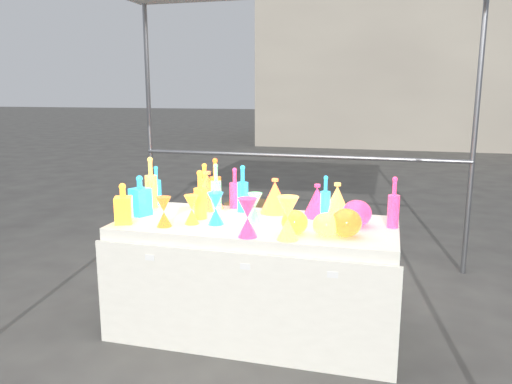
% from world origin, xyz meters
% --- Properties ---
extents(ground, '(80.00, 80.00, 0.00)m').
position_xyz_m(ground, '(0.00, 0.00, 0.00)').
color(ground, '#63615B').
rests_on(ground, ground).
extents(display_table, '(1.84, 0.83, 0.75)m').
position_xyz_m(display_table, '(0.00, -0.01, 0.37)').
color(display_table, white).
rests_on(display_table, ground).
extents(background_building, '(14.00, 6.00, 6.00)m').
position_xyz_m(background_building, '(4.00, 14.00, 3.00)').
color(background_building, '#B1A794').
rests_on(background_building, ground).
extents(cardboard_box_closed, '(0.60, 0.49, 0.39)m').
position_xyz_m(cardboard_box_closed, '(-0.60, 2.13, 0.19)').
color(cardboard_box_closed, olive).
rests_on(cardboard_box_closed, ground).
extents(cardboard_box_flat, '(0.79, 0.59, 0.06)m').
position_xyz_m(cardboard_box_flat, '(-0.01, 2.02, 0.03)').
color(cardboard_box_flat, olive).
rests_on(cardboard_box_flat, ground).
extents(bottle_0, '(0.11, 0.11, 0.32)m').
position_xyz_m(bottle_0, '(-0.49, 0.35, 0.91)').
color(bottle_0, red).
rests_on(bottle_0, display_table).
extents(bottle_1, '(0.09, 0.09, 0.29)m').
position_xyz_m(bottle_1, '(-0.85, 0.30, 0.90)').
color(bottle_1, '#177E19').
rests_on(bottle_1, display_table).
extents(bottle_2, '(0.08, 0.08, 0.37)m').
position_xyz_m(bottle_2, '(-0.37, 0.27, 0.94)').
color(bottle_2, gold).
rests_on(bottle_2, display_table).
extents(bottle_3, '(0.08, 0.08, 0.30)m').
position_xyz_m(bottle_3, '(-0.25, 0.35, 0.90)').
color(bottle_3, '#1E44B1').
rests_on(bottle_3, display_table).
extents(bottle_4, '(0.10, 0.10, 0.37)m').
position_xyz_m(bottle_4, '(-0.85, 0.21, 0.94)').
color(bottle_4, '#12735E').
rests_on(bottle_4, display_table).
extents(bottle_5, '(0.08, 0.08, 0.34)m').
position_xyz_m(bottle_5, '(-0.36, 0.23, 0.92)').
color(bottle_5, '#D72BAB').
rests_on(bottle_5, display_table).
extents(bottle_6, '(0.11, 0.11, 0.33)m').
position_xyz_m(bottle_6, '(-0.38, -0.01, 0.91)').
color(bottle_6, red).
rests_on(bottle_6, display_table).
extents(bottle_7, '(0.10, 0.10, 0.33)m').
position_xyz_m(bottle_7, '(-0.17, 0.26, 0.92)').
color(bottle_7, '#177E19').
rests_on(bottle_7, display_table).
extents(decanter_0, '(0.14, 0.14, 0.26)m').
position_xyz_m(decanter_0, '(-0.81, -0.25, 0.88)').
color(decanter_0, red).
rests_on(decanter_0, display_table).
extents(decanter_2, '(0.15, 0.15, 0.28)m').
position_xyz_m(decanter_2, '(-0.81, -0.03, 0.89)').
color(decanter_2, '#177E19').
rests_on(decanter_2, display_table).
extents(hourglass_0, '(0.12, 0.12, 0.19)m').
position_xyz_m(hourglass_0, '(-0.53, -0.25, 0.84)').
color(hourglass_0, gold).
rests_on(hourglass_0, display_table).
extents(hourglass_1, '(0.13, 0.13, 0.23)m').
position_xyz_m(hourglass_1, '(0.04, -0.34, 0.87)').
color(hourglass_1, '#1E44B1').
rests_on(hourglass_1, display_table).
extents(hourglass_2, '(0.16, 0.16, 0.25)m').
position_xyz_m(hourglass_2, '(0.28, -0.33, 0.88)').
color(hourglass_2, '#12735E').
rests_on(hourglass_2, display_table).
extents(hourglass_3, '(0.10, 0.10, 0.19)m').
position_xyz_m(hourglass_3, '(-0.01, -0.01, 0.85)').
color(hourglass_3, '#D72BAB').
rests_on(hourglass_3, display_table).
extents(hourglass_4, '(0.11, 0.11, 0.19)m').
position_xyz_m(hourglass_4, '(-0.39, -0.15, 0.84)').
color(hourglass_4, red).
rests_on(hourglass_4, display_table).
extents(hourglass_5, '(0.12, 0.12, 0.21)m').
position_xyz_m(hourglass_5, '(-0.23, -0.12, 0.85)').
color(hourglass_5, '#177E19').
rests_on(hourglass_5, display_table).
extents(globe_0, '(0.21, 0.21, 0.13)m').
position_xyz_m(globe_0, '(0.29, -0.20, 0.81)').
color(globe_0, red).
rests_on(globe_0, display_table).
extents(globe_1, '(0.19, 0.19, 0.13)m').
position_xyz_m(globe_1, '(0.48, -0.21, 0.81)').
color(globe_1, '#12735E').
rests_on(globe_1, display_table).
extents(globe_2, '(0.24, 0.24, 0.15)m').
position_xyz_m(globe_2, '(0.59, -0.18, 0.82)').
color(globe_2, gold).
rests_on(globe_2, display_table).
extents(globe_3, '(0.22, 0.22, 0.15)m').
position_xyz_m(globe_3, '(0.64, 0.07, 0.82)').
color(globe_3, '#1E44B1').
rests_on(globe_3, display_table).
extents(lampshade_0, '(0.26, 0.26, 0.27)m').
position_xyz_m(lampshade_0, '(-0.44, 0.28, 0.89)').
color(lampshade_0, yellow).
rests_on(lampshade_0, display_table).
extents(lampshade_1, '(0.21, 0.21, 0.24)m').
position_xyz_m(lampshade_1, '(0.06, 0.28, 0.87)').
color(lampshade_1, yellow).
rests_on(lampshade_1, display_table).
extents(lampshade_2, '(0.20, 0.20, 0.23)m').
position_xyz_m(lampshade_2, '(0.36, 0.24, 0.86)').
color(lampshade_2, '#1E44B1').
rests_on(lampshade_2, display_table).
extents(lampshade_3, '(0.22, 0.22, 0.24)m').
position_xyz_m(lampshade_3, '(0.50, 0.23, 0.87)').
color(lampshade_3, '#12735E').
rests_on(lampshade_3, display_table).
extents(bottle_8, '(0.08, 0.08, 0.29)m').
position_xyz_m(bottle_8, '(0.42, 0.20, 0.90)').
color(bottle_8, '#177E19').
rests_on(bottle_8, display_table).
extents(bottle_10, '(0.09, 0.09, 0.32)m').
position_xyz_m(bottle_10, '(0.86, 0.10, 0.91)').
color(bottle_10, '#1E44B1').
rests_on(bottle_10, display_table).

